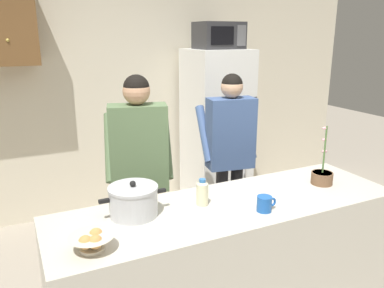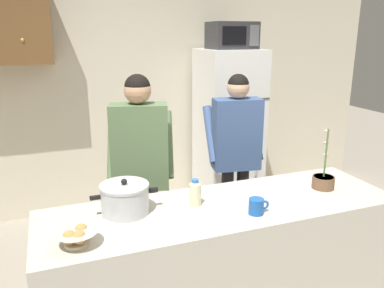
{
  "view_description": "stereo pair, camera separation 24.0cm",
  "coord_description": "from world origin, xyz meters",
  "px_view_note": "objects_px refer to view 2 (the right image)",
  "views": [
    {
      "loc": [
        -1.18,
        -1.91,
        1.95
      ],
      "look_at": [
        0.0,
        0.55,
        1.17
      ],
      "focal_mm": 36.21,
      "sensor_mm": 36.0,
      "label": 1
    },
    {
      "loc": [
        -0.96,
        -2.0,
        1.95
      ],
      "look_at": [
        0.0,
        0.55,
        1.17
      ],
      "focal_mm": 36.21,
      "sensor_mm": 36.0,
      "label": 2
    }
  ],
  "objects_px": {
    "bread_bowl": "(76,237)",
    "coffee_mug": "(257,206)",
    "potted_orchid": "(323,180)",
    "cooking_pot": "(125,198)",
    "microwave": "(232,36)",
    "person_near_pot": "(140,157)",
    "bottle_near_edge": "(195,192)",
    "person_by_sink": "(236,144)",
    "refrigerator": "(228,130)"
  },
  "relations": [
    {
      "from": "bread_bowl",
      "to": "coffee_mug",
      "type": "bearing_deg",
      "value": -0.1
    },
    {
      "from": "coffee_mug",
      "to": "potted_orchid",
      "type": "relative_size",
      "value": 0.31
    },
    {
      "from": "coffee_mug",
      "to": "cooking_pot",
      "type": "bearing_deg",
      "value": 158.11
    },
    {
      "from": "microwave",
      "to": "person_near_pot",
      "type": "relative_size",
      "value": 0.29
    },
    {
      "from": "coffee_mug",
      "to": "microwave",
      "type": "bearing_deg",
      "value": 68.28
    },
    {
      "from": "potted_orchid",
      "to": "bread_bowl",
      "type": "bearing_deg",
      "value": -173.65
    },
    {
      "from": "cooking_pot",
      "to": "bottle_near_edge",
      "type": "height_order",
      "value": "cooking_pot"
    },
    {
      "from": "microwave",
      "to": "person_by_sink",
      "type": "bearing_deg",
      "value": -112.62
    },
    {
      "from": "potted_orchid",
      "to": "refrigerator",
      "type": "bearing_deg",
      "value": 84.75
    },
    {
      "from": "bread_bowl",
      "to": "microwave",
      "type": "bearing_deg",
      "value": 47.63
    },
    {
      "from": "bread_bowl",
      "to": "refrigerator",
      "type": "bearing_deg",
      "value": 47.94
    },
    {
      "from": "microwave",
      "to": "cooking_pot",
      "type": "relative_size",
      "value": 1.19
    },
    {
      "from": "bottle_near_edge",
      "to": "bread_bowl",
      "type": "bearing_deg",
      "value": -161.79
    },
    {
      "from": "person_near_pot",
      "to": "coffee_mug",
      "type": "bearing_deg",
      "value": -62.29
    },
    {
      "from": "person_by_sink",
      "to": "coffee_mug",
      "type": "xyz_separation_m",
      "value": [
        -0.43,
        -1.11,
        -0.04
      ]
    },
    {
      "from": "potted_orchid",
      "to": "cooking_pot",
      "type": "bearing_deg",
      "value": 175.57
    },
    {
      "from": "refrigerator",
      "to": "person_near_pot",
      "type": "height_order",
      "value": "refrigerator"
    },
    {
      "from": "person_by_sink",
      "to": "bread_bowl",
      "type": "distance_m",
      "value": 1.83
    },
    {
      "from": "cooking_pot",
      "to": "coffee_mug",
      "type": "height_order",
      "value": "cooking_pot"
    },
    {
      "from": "microwave",
      "to": "bread_bowl",
      "type": "height_order",
      "value": "microwave"
    },
    {
      "from": "person_by_sink",
      "to": "bread_bowl",
      "type": "bearing_deg",
      "value": -142.69
    },
    {
      "from": "refrigerator",
      "to": "person_by_sink",
      "type": "relative_size",
      "value": 1.1
    },
    {
      "from": "refrigerator",
      "to": "cooking_pot",
      "type": "distance_m",
      "value": 2.31
    },
    {
      "from": "coffee_mug",
      "to": "bread_bowl",
      "type": "xyz_separation_m",
      "value": [
        -1.03,
        0.0,
        0.0
      ]
    },
    {
      "from": "refrigerator",
      "to": "potted_orchid",
      "type": "bearing_deg",
      "value": -95.25
    },
    {
      "from": "cooking_pot",
      "to": "coffee_mug",
      "type": "bearing_deg",
      "value": -21.89
    },
    {
      "from": "bread_bowl",
      "to": "potted_orchid",
      "type": "relative_size",
      "value": 0.53
    },
    {
      "from": "refrigerator",
      "to": "person_by_sink",
      "type": "distance_m",
      "value": 1.0
    },
    {
      "from": "person_near_pot",
      "to": "bread_bowl",
      "type": "bearing_deg",
      "value": -120.76
    },
    {
      "from": "cooking_pot",
      "to": "refrigerator",
      "type": "bearing_deg",
      "value": 48.72
    },
    {
      "from": "bread_bowl",
      "to": "bottle_near_edge",
      "type": "height_order",
      "value": "bottle_near_edge"
    },
    {
      "from": "person_by_sink",
      "to": "cooking_pot",
      "type": "relative_size",
      "value": 4.04
    },
    {
      "from": "person_near_pot",
      "to": "refrigerator",
      "type": "bearing_deg",
      "value": 40.84
    },
    {
      "from": "cooking_pot",
      "to": "bread_bowl",
      "type": "bearing_deg",
      "value": -136.4
    },
    {
      "from": "coffee_mug",
      "to": "refrigerator",
      "type": "bearing_deg",
      "value": 68.49
    },
    {
      "from": "person_by_sink",
      "to": "cooking_pot",
      "type": "height_order",
      "value": "person_by_sink"
    },
    {
      "from": "refrigerator",
      "to": "person_near_pot",
      "type": "bearing_deg",
      "value": -139.16
    },
    {
      "from": "microwave",
      "to": "cooking_pot",
      "type": "xyz_separation_m",
      "value": [
        -1.52,
        -1.71,
        -0.92
      ]
    },
    {
      "from": "cooking_pot",
      "to": "potted_orchid",
      "type": "bearing_deg",
      "value": -4.43
    },
    {
      "from": "person_near_pot",
      "to": "coffee_mug",
      "type": "relative_size",
      "value": 12.79
    },
    {
      "from": "person_near_pot",
      "to": "cooking_pot",
      "type": "height_order",
      "value": "person_near_pot"
    },
    {
      "from": "refrigerator",
      "to": "person_near_pot",
      "type": "relative_size",
      "value": 1.07
    },
    {
      "from": "person_near_pot",
      "to": "person_by_sink",
      "type": "distance_m",
      "value": 0.93
    },
    {
      "from": "microwave",
      "to": "coffee_mug",
      "type": "relative_size",
      "value": 3.66
    },
    {
      "from": "cooking_pot",
      "to": "coffee_mug",
      "type": "distance_m",
      "value": 0.78
    },
    {
      "from": "person_by_sink",
      "to": "potted_orchid",
      "type": "relative_size",
      "value": 3.85
    },
    {
      "from": "person_near_pot",
      "to": "bread_bowl",
      "type": "relative_size",
      "value": 7.43
    },
    {
      "from": "bottle_near_edge",
      "to": "potted_orchid",
      "type": "bearing_deg",
      "value": -3.47
    },
    {
      "from": "person_by_sink",
      "to": "coffee_mug",
      "type": "distance_m",
      "value": 1.19
    },
    {
      "from": "cooking_pot",
      "to": "bottle_near_edge",
      "type": "distance_m",
      "value": 0.43
    }
  ]
}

